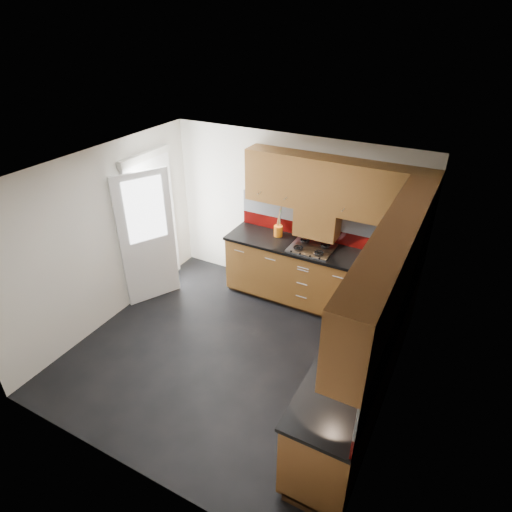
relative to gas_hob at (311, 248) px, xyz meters
The scene contains 14 objects.
room 1.63m from the gas_hob, 107.03° to the right, with size 4.00×3.80×2.64m.
base_cabinets 1.10m from the gas_hob, 50.67° to the right, with size 2.70×3.20×0.95m.
countertop 0.98m from the gas_hob, 51.77° to the right, with size 2.72×3.22×0.04m.
backsplash 1.02m from the gas_hob, 33.28° to the right, with size 2.70×3.20×0.54m.
upper_cabinets 1.36m from the gas_hob, 41.51° to the right, with size 2.50×3.20×0.72m.
extractor_hood 0.37m from the gas_hob, 90.00° to the left, with size 0.60×0.33×0.40m, color brown.
glass_cabinet 1.61m from the gas_hob, 17.76° to the right, with size 0.32×0.80×0.66m.
back_door 2.35m from the gas_hob, 162.10° to the right, with size 0.42×1.19×2.04m.
gas_hob is the anchor object (origin of this frame).
utensil_pot 0.60m from the gas_hob, 166.40° to the left, with size 0.13×0.13×0.46m.
toaster 1.31m from the gas_hob, ahead, with size 0.29×0.24×0.18m.
food_processor 1.70m from the gas_hob, 47.18° to the right, with size 0.18×0.18×0.31m.
paper_towel 1.33m from the gas_hob, 22.17° to the right, with size 0.12×0.12×0.24m, color white.
orange_cloth 1.21m from the gas_hob, 18.78° to the right, with size 0.14×0.12×0.01m, color red.
Camera 1 is at (2.20, -3.48, 3.82)m, focal length 30.00 mm.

